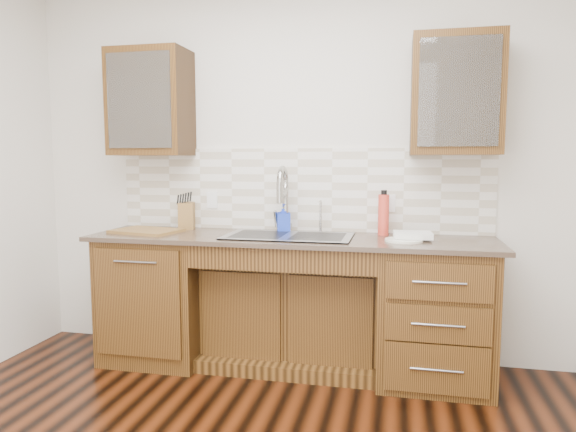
% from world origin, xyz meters
% --- Properties ---
extents(wall_back, '(4.00, 0.10, 2.70)m').
position_xyz_m(wall_back, '(0.00, 1.80, 1.35)').
color(wall_back, silver).
rests_on(wall_back, ground).
extents(base_cabinet_left, '(0.70, 0.62, 0.88)m').
position_xyz_m(base_cabinet_left, '(-0.95, 1.44, 0.44)').
color(base_cabinet_left, '#593014').
rests_on(base_cabinet_left, ground).
extents(base_cabinet_center, '(1.20, 0.44, 0.70)m').
position_xyz_m(base_cabinet_center, '(0.00, 1.53, 0.35)').
color(base_cabinet_center, '#593014').
rests_on(base_cabinet_center, ground).
extents(base_cabinet_right, '(0.70, 0.62, 0.88)m').
position_xyz_m(base_cabinet_right, '(0.95, 1.44, 0.44)').
color(base_cabinet_right, '#593014').
rests_on(base_cabinet_right, ground).
extents(countertop, '(2.70, 0.65, 0.03)m').
position_xyz_m(countertop, '(0.00, 1.43, 0.90)').
color(countertop, '#84705B').
rests_on(countertop, base_cabinet_left).
extents(backsplash, '(2.70, 0.02, 0.59)m').
position_xyz_m(backsplash, '(0.00, 1.74, 1.21)').
color(backsplash, beige).
rests_on(backsplash, wall_back).
extents(sink, '(0.84, 0.46, 0.19)m').
position_xyz_m(sink, '(0.00, 1.41, 0.83)').
color(sink, '#9E9EA5').
rests_on(sink, countertop).
extents(faucet, '(0.04, 0.04, 0.40)m').
position_xyz_m(faucet, '(-0.07, 1.64, 1.11)').
color(faucet, '#999993').
rests_on(faucet, countertop).
extents(filter_tap, '(0.02, 0.02, 0.24)m').
position_xyz_m(filter_tap, '(0.18, 1.65, 1.03)').
color(filter_tap, '#999993').
rests_on(filter_tap, countertop).
extents(upper_cabinet_left, '(0.55, 0.34, 0.75)m').
position_xyz_m(upper_cabinet_left, '(-1.05, 1.58, 1.83)').
color(upper_cabinet_left, '#593014').
rests_on(upper_cabinet_left, wall_back).
extents(upper_cabinet_right, '(0.55, 0.34, 0.75)m').
position_xyz_m(upper_cabinet_right, '(1.05, 1.58, 1.83)').
color(upper_cabinet_right, '#593014').
rests_on(upper_cabinet_right, wall_back).
extents(outlet_left, '(0.08, 0.01, 0.12)m').
position_xyz_m(outlet_left, '(-0.65, 1.73, 1.12)').
color(outlet_left, white).
rests_on(outlet_left, backsplash).
extents(outlet_right, '(0.08, 0.01, 0.12)m').
position_xyz_m(outlet_right, '(0.65, 1.73, 1.12)').
color(outlet_right, white).
rests_on(outlet_right, backsplash).
extents(soap_bottle, '(0.11, 0.11, 0.20)m').
position_xyz_m(soap_bottle, '(-0.08, 1.63, 1.01)').
color(soap_bottle, blue).
rests_on(soap_bottle, countertop).
extents(water_bottle, '(0.10, 0.10, 0.28)m').
position_xyz_m(water_bottle, '(0.61, 1.63, 1.05)').
color(water_bottle, red).
rests_on(water_bottle, countertop).
extents(plate, '(0.27, 0.27, 0.01)m').
position_xyz_m(plate, '(0.75, 1.38, 0.92)').
color(plate, white).
rests_on(plate, countertop).
extents(dish_towel, '(0.25, 0.19, 0.04)m').
position_xyz_m(dish_towel, '(0.80, 1.43, 0.94)').
color(dish_towel, white).
rests_on(dish_towel, plate).
extents(knife_block, '(0.15, 0.20, 0.20)m').
position_xyz_m(knife_block, '(-0.82, 1.65, 1.01)').
color(knife_block, brown).
rests_on(knife_block, countertop).
extents(cutting_board, '(0.50, 0.40, 0.02)m').
position_xyz_m(cutting_board, '(-1.02, 1.41, 0.92)').
color(cutting_board, olive).
rests_on(cutting_board, countertop).
extents(cup_left_a, '(0.16, 0.16, 0.10)m').
position_xyz_m(cup_left_a, '(-1.10, 1.58, 1.78)').
color(cup_left_a, white).
rests_on(cup_left_a, upper_cabinet_left).
extents(cup_left_b, '(0.11, 0.11, 0.10)m').
position_xyz_m(cup_left_b, '(-0.98, 1.58, 1.78)').
color(cup_left_b, white).
rests_on(cup_left_b, upper_cabinet_left).
extents(cup_right_a, '(0.14, 0.14, 0.10)m').
position_xyz_m(cup_right_a, '(0.95, 1.58, 1.78)').
color(cup_right_a, white).
rests_on(cup_right_a, upper_cabinet_right).
extents(cup_right_b, '(0.11, 0.11, 0.10)m').
position_xyz_m(cup_right_b, '(1.13, 1.58, 1.78)').
color(cup_right_b, white).
rests_on(cup_right_b, upper_cabinet_right).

